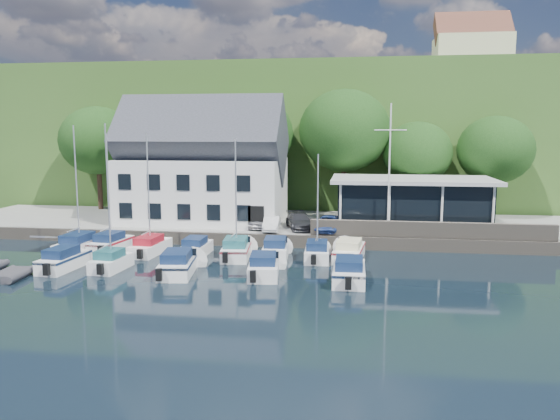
{
  "coord_description": "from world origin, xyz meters",
  "views": [
    {
      "loc": [
        6.51,
        -30.01,
        8.99
      ],
      "look_at": [
        0.94,
        9.0,
        3.23
      ],
      "focal_mm": 35.0,
      "sensor_mm": 36.0,
      "label": 1
    }
  ],
  "objects_px": {
    "car_dgrey": "(299,221)",
    "boat_r1_5": "(276,248)",
    "boat_r1_3": "(196,246)",
    "flagpole": "(389,170)",
    "dinghy_1": "(11,273)",
    "boat_r1_4": "(236,195)",
    "car_blue": "(329,223)",
    "club_pavilion": "(412,203)",
    "boat_r1_6": "(318,201)",
    "car_silver": "(262,220)",
    "car_white": "(272,224)",
    "boat_r1_2": "(149,197)",
    "boat_r1_7": "(349,249)",
    "boat_r2_2": "(178,262)",
    "boat_r2_0": "(64,258)",
    "boat_r2_4": "(349,269)",
    "boat_r1_0": "(77,191)",
    "boat_r2_3": "(264,264)",
    "harbor_building": "(203,172)",
    "boat_r2_1": "(109,205)",
    "boat_r1_1": "(109,191)"
  },
  "relations": [
    {
      "from": "boat_r1_4",
      "to": "boat_r2_1",
      "type": "relative_size",
      "value": 1.06
    },
    {
      "from": "boat_r1_6",
      "to": "boat_r2_4",
      "type": "relative_size",
      "value": 1.33
    },
    {
      "from": "car_silver",
      "to": "boat_r1_2",
      "type": "xyz_separation_m",
      "value": [
        -7.2,
        -6.33,
        2.54
      ]
    },
    {
      "from": "boat_r1_4",
      "to": "boat_r1_2",
      "type": "bearing_deg",
      "value": 170.43
    },
    {
      "from": "flagpole",
      "to": "boat_r2_1",
      "type": "xyz_separation_m",
      "value": [
        -18.11,
        -9.7,
        -1.75
      ]
    },
    {
      "from": "boat_r2_3",
      "to": "flagpole",
      "type": "bearing_deg",
      "value": 43.53
    },
    {
      "from": "boat_r2_0",
      "to": "boat_r2_2",
      "type": "xyz_separation_m",
      "value": [
        7.78,
        -0.09,
        0.01
      ]
    },
    {
      "from": "boat_r1_2",
      "to": "boat_r1_3",
      "type": "bearing_deg",
      "value": 2.54
    },
    {
      "from": "car_dgrey",
      "to": "boat_r1_5",
      "type": "xyz_separation_m",
      "value": [
        -1.02,
        -6.27,
        -0.9
      ]
    },
    {
      "from": "boat_r1_3",
      "to": "car_silver",
      "type": "bearing_deg",
      "value": 60.45
    },
    {
      "from": "flagpole",
      "to": "dinghy_1",
      "type": "height_order",
      "value": "flagpole"
    },
    {
      "from": "boat_r1_3",
      "to": "boat_r1_4",
      "type": "xyz_separation_m",
      "value": [
        3.07,
        -0.29,
        3.83
      ]
    },
    {
      "from": "dinghy_1",
      "to": "boat_r1_3",
      "type": "bearing_deg",
      "value": 34.57
    },
    {
      "from": "boat_r1_5",
      "to": "car_blue",
      "type": "bearing_deg",
      "value": 53.64
    },
    {
      "from": "club_pavilion",
      "to": "boat_r1_6",
      "type": "relative_size",
      "value": 1.59
    },
    {
      "from": "boat_r2_1",
      "to": "boat_r2_4",
      "type": "distance_m",
      "value": 15.75
    },
    {
      "from": "boat_r1_3",
      "to": "boat_r2_3",
      "type": "bearing_deg",
      "value": -39.09
    },
    {
      "from": "boat_r1_0",
      "to": "boat_r1_6",
      "type": "bearing_deg",
      "value": 3.79
    },
    {
      "from": "flagpole",
      "to": "boat_r2_3",
      "type": "relative_size",
      "value": 1.71
    },
    {
      "from": "car_white",
      "to": "car_blue",
      "type": "xyz_separation_m",
      "value": [
        4.54,
        0.39,
        0.08
      ]
    },
    {
      "from": "harbor_building",
      "to": "car_blue",
      "type": "height_order",
      "value": "harbor_building"
    },
    {
      "from": "boat_r1_0",
      "to": "boat_r1_5",
      "type": "distance_m",
      "value": 15.14
    },
    {
      "from": "boat_r2_2",
      "to": "boat_r1_6",
      "type": "bearing_deg",
      "value": 22.65
    },
    {
      "from": "car_silver",
      "to": "boat_r1_6",
      "type": "relative_size",
      "value": 0.46
    },
    {
      "from": "car_silver",
      "to": "boat_r1_5",
      "type": "distance_m",
      "value": 6.78
    },
    {
      "from": "boat_r1_6",
      "to": "boat_r1_2",
      "type": "bearing_deg",
      "value": 176.85
    },
    {
      "from": "harbor_building",
      "to": "boat_r1_5",
      "type": "bearing_deg",
      "value": -49.0
    },
    {
      "from": "harbor_building",
      "to": "boat_r1_5",
      "type": "height_order",
      "value": "harbor_building"
    },
    {
      "from": "boat_r2_1",
      "to": "boat_r2_4",
      "type": "height_order",
      "value": "boat_r2_1"
    },
    {
      "from": "boat_r1_2",
      "to": "dinghy_1",
      "type": "xyz_separation_m",
      "value": [
        -5.84,
        -7.83,
        -3.84
      ]
    },
    {
      "from": "boat_r1_2",
      "to": "boat_r1_4",
      "type": "distance_m",
      "value": 6.58
    },
    {
      "from": "boat_r1_4",
      "to": "dinghy_1",
      "type": "height_order",
      "value": "boat_r1_4"
    },
    {
      "from": "boat_r1_0",
      "to": "boat_r1_7",
      "type": "height_order",
      "value": "boat_r1_0"
    },
    {
      "from": "car_blue",
      "to": "boat_r1_1",
      "type": "relative_size",
      "value": 0.42
    },
    {
      "from": "car_silver",
      "to": "boat_r1_4",
      "type": "relative_size",
      "value": 0.42
    },
    {
      "from": "car_silver",
      "to": "boat_r1_6",
      "type": "xyz_separation_m",
      "value": [
        5.1,
        -6.49,
        2.51
      ]
    },
    {
      "from": "boat_r1_3",
      "to": "boat_r2_4",
      "type": "distance_m",
      "value": 12.34
    },
    {
      "from": "boat_r1_0",
      "to": "dinghy_1",
      "type": "height_order",
      "value": "boat_r1_0"
    },
    {
      "from": "car_silver",
      "to": "boat_r2_1",
      "type": "distance_m",
      "value": 14.0
    },
    {
      "from": "car_blue",
      "to": "boat_r1_5",
      "type": "height_order",
      "value": "car_blue"
    },
    {
      "from": "boat_r1_3",
      "to": "boat_r1_5",
      "type": "xyz_separation_m",
      "value": [
        5.85,
        0.05,
        0.06
      ]
    },
    {
      "from": "boat_r1_7",
      "to": "boat_r2_2",
      "type": "height_order",
      "value": "boat_r2_2"
    },
    {
      "from": "boat_r1_6",
      "to": "club_pavilion",
      "type": "bearing_deg",
      "value": 47.88
    },
    {
      "from": "boat_r1_6",
      "to": "boat_r2_0",
      "type": "distance_m",
      "value": 17.28
    },
    {
      "from": "boat_r1_6",
      "to": "boat_r1_7",
      "type": "bearing_deg",
      "value": 12.1
    },
    {
      "from": "boat_r2_2",
      "to": "boat_r2_3",
      "type": "distance_m",
      "value": 5.45
    },
    {
      "from": "flagpole",
      "to": "car_white",
      "type": "bearing_deg",
      "value": 178.06
    },
    {
      "from": "boat_r1_6",
      "to": "boat_r2_4",
      "type": "xyz_separation_m",
      "value": [
        2.31,
        -5.28,
        -3.41
      ]
    },
    {
      "from": "club_pavilion",
      "to": "boat_r1_5",
      "type": "bearing_deg",
      "value": -139.96
    },
    {
      "from": "boat_r2_1",
      "to": "boat_r2_2",
      "type": "xyz_separation_m",
      "value": [
        4.62,
        -0.3,
        -3.5
      ]
    }
  ]
}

